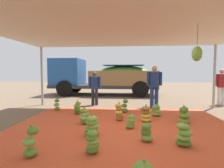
{
  "coord_description": "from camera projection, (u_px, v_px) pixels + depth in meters",
  "views": [
    {
      "loc": [
        0.08,
        -4.45,
        1.51
      ],
      "look_at": [
        -0.52,
        2.77,
        1.03
      ],
      "focal_mm": 28.07,
      "sensor_mm": 36.0,
      "label": 1
    }
  ],
  "objects": [
    {
      "name": "banana_bunch_4",
      "position": [
        92.0,
        142.0,
        3.24
      ],
      "size": [
        0.34,
        0.33,
        0.49
      ],
      "color": "#477523",
      "rests_on": "tarp_orange"
    },
    {
      "name": "banana_bunch_15",
      "position": [
        57.0,
        105.0,
        6.94
      ],
      "size": [
        0.31,
        0.3,
        0.49
      ],
      "color": "#60932D",
      "rests_on": "tarp_orange"
    },
    {
      "name": "banana_bunch_3",
      "position": [
        131.0,
        122.0,
        4.66
      ],
      "size": [
        0.34,
        0.33,
        0.42
      ],
      "color": "#6B9E38",
      "rests_on": "tarp_orange"
    },
    {
      "name": "banana_bunch_5",
      "position": [
        77.0,
        108.0,
        6.31
      ],
      "size": [
        0.33,
        0.34,
        0.5
      ],
      "color": "#477523",
      "rests_on": "tarp_orange"
    },
    {
      "name": "banana_bunch_6",
      "position": [
        146.0,
        133.0,
        3.8
      ],
      "size": [
        0.35,
        0.35,
        0.45
      ],
      "color": "#6B9E38",
      "rests_on": "tarp_orange"
    },
    {
      "name": "banana_bunch_1",
      "position": [
        31.0,
        143.0,
        3.1
      ],
      "size": [
        0.32,
        0.34,
        0.58
      ],
      "color": "#518428",
      "rests_on": "tarp_orange"
    },
    {
      "name": "banana_bunch_7",
      "position": [
        92.0,
        126.0,
        4.12
      ],
      "size": [
        0.47,
        0.45,
        0.52
      ],
      "color": "#518428",
      "rests_on": "tarp_orange"
    },
    {
      "name": "banana_bunch_10",
      "position": [
        146.0,
        114.0,
        5.33
      ],
      "size": [
        0.42,
        0.45,
        0.53
      ],
      "color": "gold",
      "rests_on": "tarp_orange"
    },
    {
      "name": "banana_bunch_9",
      "position": [
        184.0,
        116.0,
        5.13
      ],
      "size": [
        0.43,
        0.42,
        0.52
      ],
      "color": "#60932D",
      "rests_on": "tarp_orange"
    },
    {
      "name": "worker_0",
      "position": [
        221.0,
        84.0,
        8.11
      ],
      "size": [
        0.61,
        0.38,
        1.68
      ],
      "color": "silver",
      "rests_on": "ground"
    },
    {
      "name": "ground_plane",
      "position": [
        124.0,
        108.0,
        7.52
      ],
      "size": [
        40.0,
        40.0,
        0.0
      ],
      "primitive_type": "plane",
      "color": "brown"
    },
    {
      "name": "worker_1",
      "position": [
        154.0,
        83.0,
        7.54
      ],
      "size": [
        0.65,
        0.4,
        1.79
      ],
      "color": "navy",
      "rests_on": "ground"
    },
    {
      "name": "tarp_orange",
      "position": [
        123.0,
        130.0,
        4.53
      ],
      "size": [
        6.19,
        5.53,
        0.01
      ],
      "primitive_type": "cube",
      "color": "#D1512D",
      "rests_on": "ground"
    },
    {
      "name": "tent_canopy",
      "position": [
        124.0,
        25.0,
        4.26
      ],
      "size": [
        8.0,
        7.0,
        2.73
      ],
      "color": "#9EA0A5",
      "rests_on": "ground"
    },
    {
      "name": "worker_2",
      "position": [
        95.0,
        86.0,
        8.07
      ],
      "size": [
        0.57,
        0.35,
        1.55
      ],
      "color": "#26262D",
      "rests_on": "ground"
    },
    {
      "name": "banana_bunch_8",
      "position": [
        184.0,
        135.0,
        3.55
      ],
      "size": [
        0.41,
        0.41,
        0.52
      ],
      "color": "#477523",
      "rests_on": "tarp_orange"
    },
    {
      "name": "banana_bunch_11",
      "position": [
        184.0,
        112.0,
        5.76
      ],
      "size": [
        0.37,
        0.37,
        0.43
      ],
      "color": "#518428",
      "rests_on": "tarp_orange"
    },
    {
      "name": "banana_bunch_12",
      "position": [
        119.0,
        113.0,
        5.42
      ],
      "size": [
        0.34,
        0.35,
        0.58
      ],
      "color": "#996628",
      "rests_on": "tarp_orange"
    },
    {
      "name": "banana_bunch_13",
      "position": [
        85.0,
        117.0,
        5.08
      ],
      "size": [
        0.38,
        0.37,
        0.49
      ],
      "color": "#477523",
      "rests_on": "tarp_orange"
    },
    {
      "name": "banana_bunch_14",
      "position": [
        125.0,
        106.0,
        6.54
      ],
      "size": [
        0.3,
        0.29,
        0.55
      ],
      "color": "#477523",
      "rests_on": "tarp_orange"
    },
    {
      "name": "cargo_truck_main",
      "position": [
        101.0,
        76.0,
        11.78
      ],
      "size": [
        6.94,
        2.59,
        2.4
      ],
      "color": "#2D2D2D",
      "rests_on": "ground"
    },
    {
      "name": "banana_bunch_2",
      "position": [
        156.0,
        111.0,
        6.0
      ],
      "size": [
        0.44,
        0.42,
        0.44
      ],
      "color": "#75A83D",
      "rests_on": "tarp_orange"
    }
  ]
}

